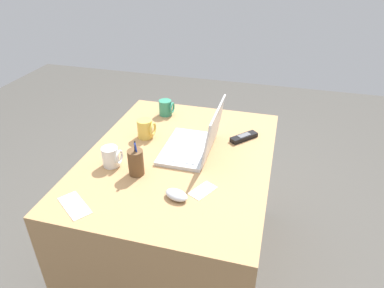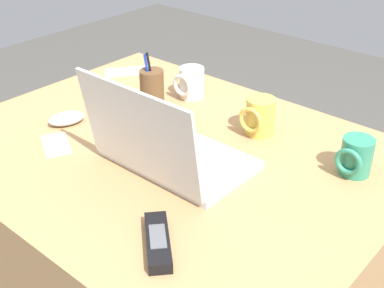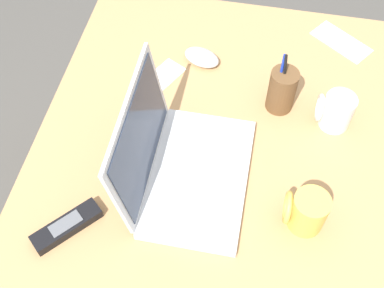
# 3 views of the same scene
# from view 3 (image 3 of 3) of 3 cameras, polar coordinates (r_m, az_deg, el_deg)

# --- Properties ---
(ground_plane) EXTENTS (6.00, 6.00, 0.00)m
(ground_plane) POSITION_cam_3_polar(r_m,az_deg,el_deg) (1.84, 1.68, -14.34)
(ground_plane) COLOR #4C4944
(desk) EXTENTS (1.13, 0.88, 0.75)m
(desk) POSITION_cam_3_polar(r_m,az_deg,el_deg) (1.49, 2.03, -9.44)
(desk) COLOR tan
(desk) RESTS_ON ground
(laptop) EXTENTS (0.35, 0.26, 0.24)m
(laptop) POSITION_cam_3_polar(r_m,az_deg,el_deg) (1.10, -1.44, -2.34)
(laptop) COLOR silver
(laptop) RESTS_ON desk
(computer_mouse) EXTENTS (0.09, 0.12, 0.03)m
(computer_mouse) POSITION_cam_3_polar(r_m,az_deg,el_deg) (1.35, 1.14, 10.04)
(computer_mouse) COLOR silver
(computer_mouse) RESTS_ON desk
(coffee_mug_white) EXTENTS (0.08, 0.09, 0.10)m
(coffee_mug_white) POSITION_cam_3_polar(r_m,az_deg,el_deg) (1.07, 13.17, -7.65)
(coffee_mug_white) COLOR #E0BC4C
(coffee_mug_white) RESTS_ON desk
(coffee_mug_spare) EXTENTS (0.07, 0.09, 0.09)m
(coffee_mug_spare) POSITION_cam_3_polar(r_m,az_deg,el_deg) (1.24, 16.35, 3.70)
(coffee_mug_spare) COLOR white
(coffee_mug_spare) RESTS_ON desk
(cordless_phone) EXTENTS (0.15, 0.14, 0.03)m
(cordless_phone) POSITION_cam_3_polar(r_m,az_deg,el_deg) (1.10, -14.36, -9.23)
(cordless_phone) COLOR black
(cordless_phone) RESTS_ON desk
(pen_holder) EXTENTS (0.07, 0.07, 0.17)m
(pen_holder) POSITION_cam_3_polar(r_m,az_deg,el_deg) (1.23, 10.41, 6.19)
(pen_holder) COLOR brown
(pen_holder) RESTS_ON desk
(paper_note_near_laptop) EXTENTS (0.16, 0.18, 0.00)m
(paper_note_near_laptop) POSITION_cam_3_polar(r_m,az_deg,el_deg) (1.47, 16.95, 11.30)
(paper_note_near_laptop) COLOR white
(paper_note_near_laptop) RESTS_ON desk
(paper_note_left) EXTENTS (0.13, 0.11, 0.00)m
(paper_note_left) POSITION_cam_3_polar(r_m,az_deg,el_deg) (1.32, -3.37, 7.85)
(paper_note_left) COLOR white
(paper_note_left) RESTS_ON desk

